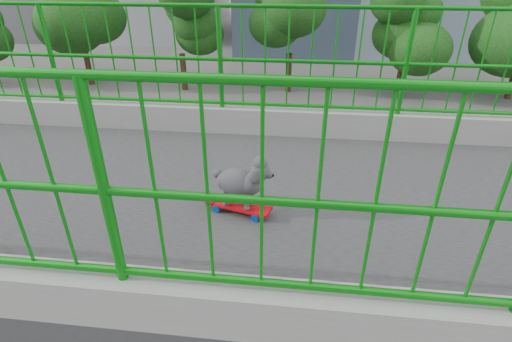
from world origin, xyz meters
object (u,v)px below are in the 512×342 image
object	(u,v)px
poodle	(241,181)
car_6	(63,191)
car_4	(352,119)
car_5	(174,256)
car_3	(199,133)
car_1	(499,219)
skateboard	(239,206)

from	to	relation	value
poodle	car_6	world-z (taller)	poodle
car_4	car_5	bearing A→B (deg)	152.32
car_3	car_6	xyz separation A→B (m)	(6.40, -3.95, -0.01)
car_1	car_3	size ratio (longest dim) A/B	0.90
car_5	car_6	world-z (taller)	car_5
poodle	car_1	world-z (taller)	poodle
skateboard	car_3	size ratio (longest dim) A/B	0.10
car_1	car_4	world-z (taller)	car_1
car_3	car_5	xyz separation A→B (m)	(9.60, 1.62, 0.01)
poodle	car_6	xyz separation A→B (m)	(-9.50, -8.73, -6.53)
car_4	car_5	world-z (taller)	car_5
car_3	car_5	size ratio (longest dim) A/B	1.12
car_1	car_5	bearing A→B (deg)	-73.56
skateboard	car_5	xyz separation A→B (m)	(-6.29, -3.13, -6.27)
car_1	car_5	xyz separation A→B (m)	(3.20, -10.85, -0.01)
car_4	car_6	bearing A→B (deg)	128.01
car_5	car_6	size ratio (longest dim) A/B	0.86
car_4	car_5	xyz separation A→B (m)	(12.80, -6.71, 0.07)
car_5	poodle	bearing A→B (deg)	26.66
car_1	poodle	bearing A→B (deg)	-38.98
skateboard	car_3	bearing A→B (deg)	-147.55
car_1	car_3	xyz separation A→B (m)	(-6.40, -12.47, -0.01)
skateboard	car_4	bearing A→B (deg)	-174.84
car_3	car_6	bearing A→B (deg)	148.34
poodle	car_5	size ratio (longest dim) A/B	0.10
poodle	car_5	bearing A→B (deg)	-137.55
skateboard	car_6	world-z (taller)	skateboard
poodle	car_3	xyz separation A→B (m)	(-15.90, -4.78, -6.52)
car_3	skateboard	bearing A→B (deg)	-163.34
skateboard	poodle	world-z (taller)	poodle
poodle	car_5	world-z (taller)	poodle
car_3	car_5	distance (m)	9.74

